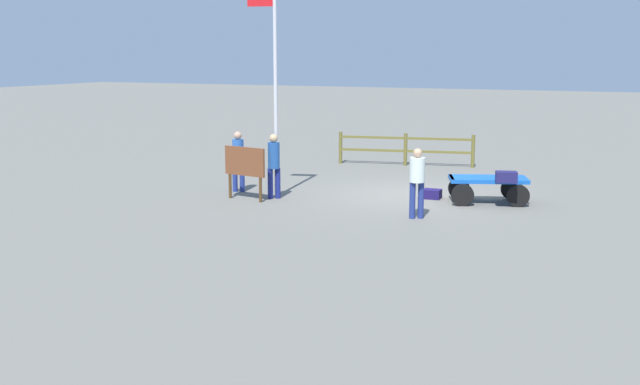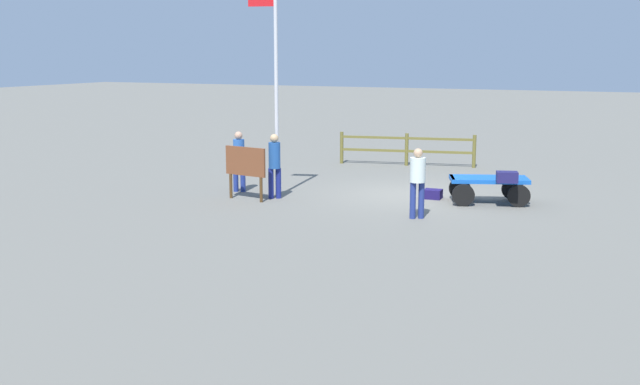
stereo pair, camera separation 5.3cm
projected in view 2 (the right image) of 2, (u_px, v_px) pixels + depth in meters
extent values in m
plane|color=slate|center=(410.00, 195.00, 20.81)|extent=(120.00, 120.00, 0.00)
cube|color=blue|center=(489.00, 179.00, 19.65)|extent=(2.15, 1.53, 0.10)
cube|color=blue|center=(452.00, 179.00, 19.73)|extent=(0.37, 0.85, 0.10)
cylinder|color=black|center=(463.00, 195.00, 19.30)|extent=(0.57, 0.30, 0.56)
cylinder|color=black|center=(460.00, 188.00, 20.24)|extent=(0.57, 0.30, 0.56)
cylinder|color=black|center=(519.00, 196.00, 19.19)|extent=(0.57, 0.30, 0.56)
cylinder|color=black|center=(512.00, 189.00, 20.13)|extent=(0.57, 0.30, 0.56)
cube|color=#1E1B50|center=(507.00, 177.00, 18.87)|extent=(0.59, 0.49, 0.27)
cube|color=#1B144F|center=(433.00, 194.00, 20.31)|extent=(0.48, 0.40, 0.24)
cylinder|color=navy|center=(421.00, 200.00, 17.85)|extent=(0.14, 0.14, 0.85)
cylinder|color=navy|center=(413.00, 200.00, 17.83)|extent=(0.14, 0.14, 0.85)
cylinder|color=silver|center=(418.00, 170.00, 17.71)|extent=(0.49, 0.49, 0.57)
sphere|color=tan|center=(418.00, 153.00, 17.64)|extent=(0.21, 0.21, 0.21)
cylinder|color=navy|center=(279.00, 183.00, 20.31)|extent=(0.14, 0.14, 0.80)
cylinder|color=navy|center=(271.00, 183.00, 20.27)|extent=(0.14, 0.14, 0.80)
cylinder|color=#204F99|center=(274.00, 155.00, 20.16)|extent=(0.43, 0.43, 0.68)
sphere|color=tan|center=(274.00, 138.00, 20.07)|extent=(0.22, 0.22, 0.22)
cylinder|color=navy|center=(243.00, 177.00, 21.27)|extent=(0.14, 0.14, 0.84)
cylinder|color=navy|center=(236.00, 177.00, 21.28)|extent=(0.14, 0.14, 0.84)
cylinder|color=#2B5DB2|center=(239.00, 151.00, 21.15)|extent=(0.39, 0.39, 0.62)
sphere|color=tan|center=(239.00, 135.00, 21.07)|extent=(0.22, 0.22, 0.22)
cylinder|color=silver|center=(276.00, 92.00, 20.17)|extent=(0.10, 0.10, 5.54)
cylinder|color=#4C3319|center=(261.00, 190.00, 19.79)|extent=(0.08, 0.08, 0.65)
cylinder|color=#4C3319|center=(231.00, 186.00, 20.36)|extent=(0.08, 0.08, 0.65)
cube|color=brown|center=(245.00, 161.00, 19.95)|extent=(1.27, 0.28, 0.75)
cylinder|color=brown|center=(474.00, 151.00, 25.64)|extent=(0.12, 0.12, 1.10)
cylinder|color=brown|center=(407.00, 149.00, 26.15)|extent=(0.12, 0.12, 1.10)
cylinder|color=brown|center=(342.00, 148.00, 26.66)|extent=(0.12, 0.12, 1.10)
cube|color=brown|center=(407.00, 138.00, 26.08)|extent=(4.44, 0.94, 0.08)
cube|color=brown|center=(407.00, 151.00, 26.16)|extent=(4.44, 0.94, 0.08)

